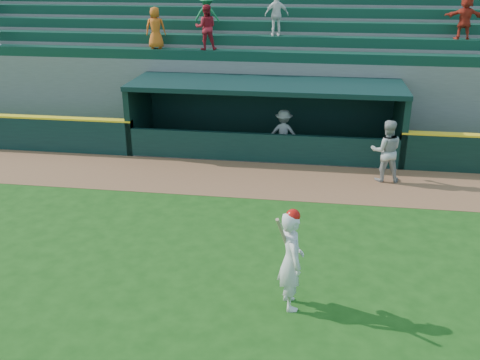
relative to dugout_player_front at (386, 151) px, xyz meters
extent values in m
plane|color=#194411|center=(-3.94, -5.39, -0.97)|extent=(120.00, 120.00, 0.00)
cube|color=brown|center=(-3.94, -0.49, -0.96)|extent=(40.00, 3.00, 0.01)
imported|color=#A2A29D|center=(0.00, 0.00, 0.00)|extent=(0.98, 0.78, 1.93)
imported|color=#9E9E99|center=(-3.26, 1.95, -0.16)|extent=(1.04, 0.60, 1.61)
cube|color=slate|center=(-3.94, 2.31, -0.95)|extent=(9.00, 2.60, 0.04)
cube|color=black|center=(-8.54, 2.31, 0.18)|extent=(0.20, 2.60, 2.30)
cube|color=black|center=(0.66, 2.31, 0.18)|extent=(0.20, 2.60, 2.30)
cube|color=black|center=(-3.94, 3.61, 0.18)|extent=(9.40, 0.20, 2.30)
cube|color=black|center=(-3.94, 2.31, 1.41)|extent=(9.40, 2.80, 0.16)
cube|color=black|center=(-3.94, 1.09, -0.47)|extent=(9.00, 0.16, 1.00)
cube|color=brown|center=(-3.94, 3.11, -0.72)|extent=(8.40, 0.45, 0.10)
cube|color=slate|center=(-3.94, 4.13, 0.49)|extent=(34.00, 0.85, 2.91)
cube|color=#0F3828|center=(-3.94, 4.01, 2.12)|extent=(34.00, 0.60, 0.36)
cube|color=slate|center=(-3.94, 4.98, 0.71)|extent=(34.00, 0.85, 3.36)
cube|color=#0F3828|center=(-3.94, 4.86, 2.57)|extent=(34.00, 0.60, 0.36)
cube|color=slate|center=(-3.94, 5.83, 0.94)|extent=(34.00, 0.85, 3.81)
cube|color=#0F3828|center=(-3.94, 5.71, 3.02)|extent=(34.00, 0.60, 0.36)
cube|color=slate|center=(-3.94, 6.68, 1.16)|extent=(34.00, 0.85, 4.26)
cube|color=#0F3828|center=(-3.94, 6.56, 3.47)|extent=(34.00, 0.60, 0.36)
cube|color=slate|center=(-3.94, 7.53, 1.39)|extent=(34.00, 0.85, 4.71)
cube|color=slate|center=(-3.94, 8.38, 1.61)|extent=(34.00, 0.85, 5.16)
cube|color=slate|center=(-3.94, 9.23, 1.84)|extent=(34.00, 0.85, 5.61)
cube|color=slate|center=(-3.94, 9.81, 1.84)|extent=(34.50, 0.30, 5.61)
imported|color=#D65B17|center=(-8.28, 4.03, 3.06)|extent=(0.82, 0.62, 1.51)
imported|color=white|center=(-3.83, 4.88, 3.51)|extent=(0.95, 0.55, 1.52)
imported|color=#B32A1B|center=(2.88, 4.88, 3.51)|extent=(1.42, 0.52, 1.51)
imported|color=#1B7C42|center=(-6.49, 4.88, 3.47)|extent=(0.96, 0.59, 1.43)
imported|color=#B01B26|center=(-6.35, 4.03, 3.11)|extent=(0.89, 0.75, 1.60)
imported|color=silver|center=(-2.48, -6.97, 0.04)|extent=(0.68, 0.85, 2.01)
sphere|color=red|center=(-2.48, -6.97, 0.98)|extent=(0.27, 0.27, 0.27)
cylinder|color=tan|center=(-2.66, -7.19, 0.75)|extent=(0.24, 0.50, 0.76)
camera|label=1|loc=(-2.16, -15.85, 5.28)|focal=40.00mm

